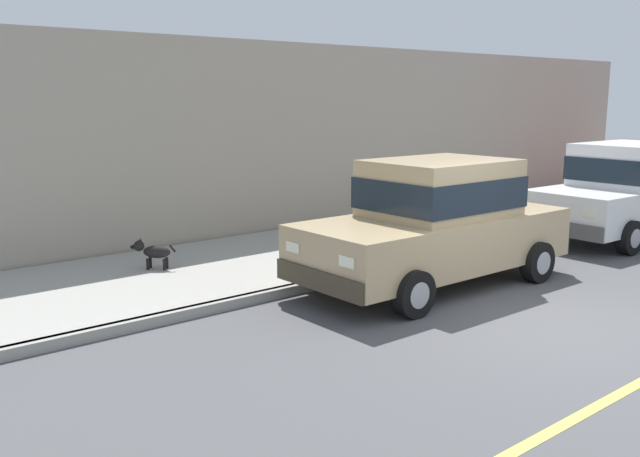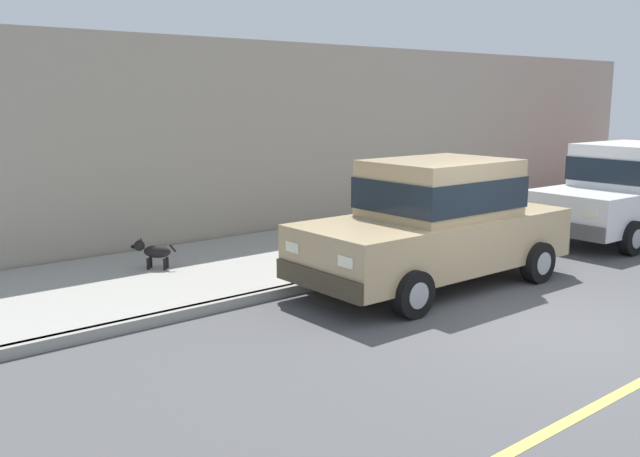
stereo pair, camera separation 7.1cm
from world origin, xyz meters
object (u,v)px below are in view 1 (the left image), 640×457
(dog_black, at_px, (153,251))
(fire_hydrant, at_px, (356,242))
(car_tan_sedan, at_px, (436,222))
(car_white_sedan, at_px, (626,190))

(dog_black, xyz_separation_m, fire_hydrant, (1.73, 2.80, 0.05))
(car_tan_sedan, relative_size, fire_hydrant, 6.38)
(car_white_sedan, height_order, dog_black, car_white_sedan)
(car_tan_sedan, xyz_separation_m, fire_hydrant, (-1.44, -0.31, -0.51))
(car_tan_sedan, bearing_deg, car_white_sedan, 89.26)
(fire_hydrant, bearing_deg, dog_black, -121.75)
(car_tan_sedan, relative_size, dog_black, 7.96)
(dog_black, bearing_deg, car_white_sedan, 69.87)
(fire_hydrant, bearing_deg, car_tan_sedan, 12.00)
(car_tan_sedan, relative_size, car_white_sedan, 0.99)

